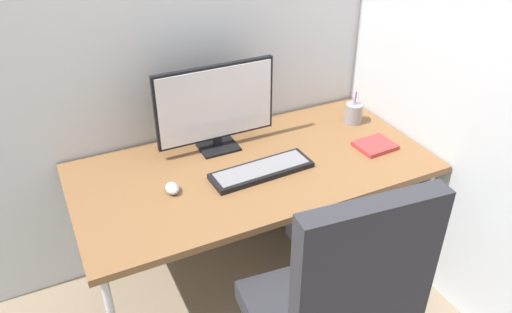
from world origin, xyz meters
name	(u,v)px	position (x,y,z in m)	size (l,w,h in m)	color
ground_plane	(254,278)	(0.00, 0.00, 0.00)	(8.00, 8.00, 0.00)	gray
wall_side_right	(458,1)	(0.83, -0.21, 1.40)	(0.04, 2.24, 2.80)	silver
desk	(253,173)	(0.00, 0.00, 0.67)	(1.61, 0.80, 0.71)	brown
office_chair	(336,311)	(-0.07, -0.79, 0.60)	(0.61, 0.62, 1.15)	black
filing_cabinet	(347,204)	(0.56, 0.00, 0.30)	(0.47, 0.50, 0.61)	#9EA0A5
monitor	(216,106)	(-0.08, 0.22, 0.93)	(0.57, 0.15, 0.42)	black
keyboard	(262,170)	(0.01, -0.07, 0.72)	(0.47, 0.17, 0.03)	black
mouse	(172,188)	(-0.39, -0.03, 0.73)	(0.06, 0.08, 0.04)	#9EA0A5
pen_holder	(354,113)	(0.65, 0.15, 0.76)	(0.09, 0.09, 0.17)	gray
notebook	(375,145)	(0.59, -0.11, 0.72)	(0.18, 0.15, 0.02)	#B23333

